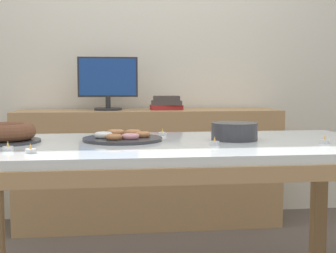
% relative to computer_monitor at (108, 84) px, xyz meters
% --- Properties ---
extents(wall_back, '(8.00, 0.10, 2.60)m').
position_rel_computer_monitor_xyz_m(wall_back, '(0.29, 0.30, 0.27)').
color(wall_back, silver).
rests_on(wall_back, ground).
extents(dining_table, '(1.84, 0.88, 0.78)m').
position_rel_computer_monitor_xyz_m(dining_table, '(0.29, -1.34, -0.35)').
color(dining_table, silver).
rests_on(dining_table, ground).
extents(sideboard, '(1.89, 0.44, 0.84)m').
position_rel_computer_monitor_xyz_m(sideboard, '(0.29, 0.00, -0.61)').
color(sideboard, tan).
rests_on(sideboard, ground).
extents(computer_monitor, '(0.42, 0.20, 0.38)m').
position_rel_computer_monitor_xyz_m(computer_monitor, '(0.00, 0.00, 0.00)').
color(computer_monitor, '#262628').
rests_on(computer_monitor, sideboard).
extents(book_stack, '(0.23, 0.17, 0.10)m').
position_rel_computer_monitor_xyz_m(book_stack, '(0.42, 0.00, -0.14)').
color(book_stack, maroon).
rests_on(book_stack, sideboard).
extents(cake_chocolate_round, '(0.30, 0.30, 0.08)m').
position_rel_computer_monitor_xyz_m(cake_chocolate_round, '(-0.44, -1.26, -0.22)').
color(cake_chocolate_round, '#333338').
rests_on(cake_chocolate_round, dining_table).
extents(pastry_platter, '(0.36, 0.36, 0.04)m').
position_rel_computer_monitor_xyz_m(pastry_platter, '(0.07, -1.25, -0.24)').
color(pastry_platter, '#333338').
rests_on(pastry_platter, dining_table).
extents(plate_stack, '(0.21, 0.21, 0.08)m').
position_rel_computer_monitor_xyz_m(plate_stack, '(0.57, -1.30, -0.22)').
color(plate_stack, '#333338').
rests_on(plate_stack, dining_table).
extents(tealight_near_front, '(0.04, 0.04, 0.04)m').
position_rel_computer_monitor_xyz_m(tealight_near_front, '(0.44, -1.46, -0.25)').
color(tealight_near_front, silver).
rests_on(tealight_near_front, dining_table).
extents(tealight_centre, '(0.04, 0.04, 0.04)m').
position_rel_computer_monitor_xyz_m(tealight_centre, '(-0.38, -1.51, -0.25)').
color(tealight_centre, silver).
rests_on(tealight_centre, dining_table).
extents(tealight_left_edge, '(0.04, 0.04, 0.04)m').
position_rel_computer_monitor_xyz_m(tealight_left_edge, '(0.93, -1.46, -0.25)').
color(tealight_left_edge, silver).
rests_on(tealight_left_edge, dining_table).
extents(tealight_right_edge, '(0.04, 0.04, 0.04)m').
position_rel_computer_monitor_xyz_m(tealight_right_edge, '(0.27, -1.07, -0.25)').
color(tealight_right_edge, silver).
rests_on(tealight_right_edge, dining_table).
extents(tealight_near_cakes, '(0.04, 0.04, 0.04)m').
position_rel_computer_monitor_xyz_m(tealight_near_cakes, '(-0.28, -1.59, -0.25)').
color(tealight_near_cakes, silver).
rests_on(tealight_near_cakes, dining_table).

